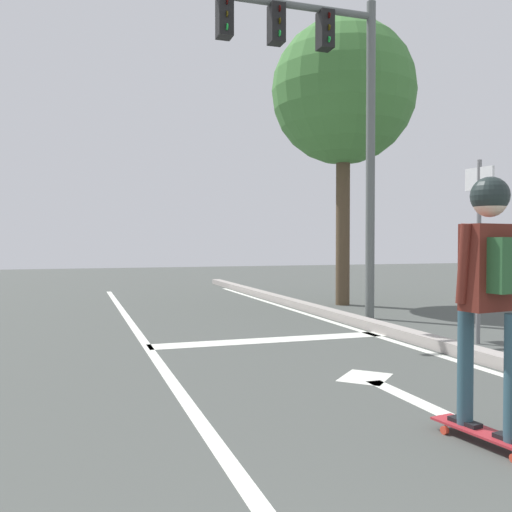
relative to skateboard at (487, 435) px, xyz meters
The scene contains 11 objects.
lane_line_center 3.17m from the skateboard, 123.07° to the left, with size 0.12×20.00×0.01m, color silver.
lane_line_curbside 3.07m from the skateboard, 59.98° to the left, with size 0.12×20.00×0.01m, color silver.
stop_bar 4.21m from the skateboard, 90.30° to the left, with size 3.41×0.40×0.01m, color silver.
lane_arrow_stem 1.08m from the skateboard, 82.08° to the left, with size 0.16×1.40×0.01m, color silver.
lane_arrow_head 1.92m from the skateboard, 85.57° to the left, with size 0.56×0.44×0.01m, color silver.
curb_strip 3.20m from the skateboard, 56.10° to the left, with size 0.24×24.00×0.14m, color #A29A93.
skateboard is the anchor object (origin of this frame).
skater 1.11m from the skateboard, 81.47° to the right, with size 0.47×0.63×1.72m.
traffic_signal_mast 7.10m from the skateboard, 76.53° to the left, with size 3.63×0.34×5.58m.
street_sign_post 4.26m from the skateboard, 51.00° to the left, with size 0.12×0.44×2.46m.
roadside_tree 9.46m from the skateboard, 69.65° to the left, with size 3.08×3.08×6.13m.
Camera 1 is at (-0.89, 0.30, 1.37)m, focal length 39.13 mm.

